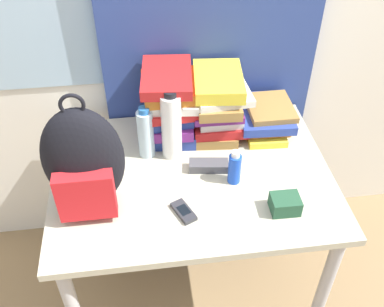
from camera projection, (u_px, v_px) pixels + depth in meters
The scene contains 11 objects.
desk at pixel (192, 191), 1.78m from camera, with size 1.06×0.78×0.75m.
backpack at pixel (84, 163), 1.47m from camera, with size 0.27×0.19×0.46m.
book_stack_left at pixel (170, 104), 1.79m from camera, with size 0.25×0.29×0.30m.
book_stack_center at pixel (218, 104), 1.82m from camera, with size 0.24×0.29×0.27m.
book_stack_right at pixel (265, 116), 1.89m from camera, with size 0.23×0.29×0.12m.
water_bottle at pixel (146, 133), 1.73m from camera, with size 0.06×0.06×0.23m.
sports_bottle at pixel (171, 125), 1.71m from camera, with size 0.08×0.08×0.30m.
sunscreen_bottle at pixel (235, 168), 1.64m from camera, with size 0.05×0.05×0.14m.
cell_phone at pixel (184, 211), 1.56m from camera, with size 0.09×0.12×0.02m.
sunglasses_case at pixel (209, 166), 1.72m from camera, with size 0.16×0.08×0.04m.
camera_pouch at pixel (285, 204), 1.56m from camera, with size 0.10×0.08×0.06m.
Camera 1 is at (-0.16, -0.84, 1.93)m, focal length 42.00 mm.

